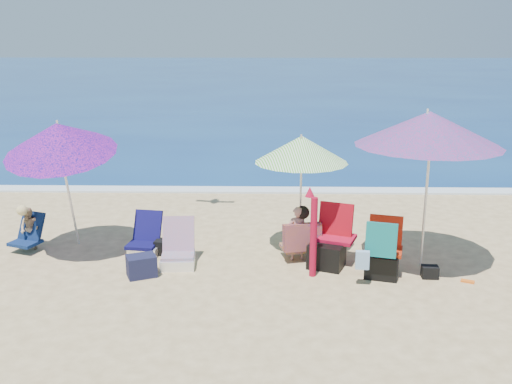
{
  "coord_description": "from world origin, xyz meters",
  "views": [
    {
      "loc": [
        -0.12,
        -7.45,
        3.42
      ],
      "look_at": [
        -0.3,
        1.0,
        1.1
      ],
      "focal_mm": 40.12,
      "sensor_mm": 36.0,
      "label": 1
    }
  ],
  "objects_px": {
    "chair_navy": "(145,243)",
    "furled_umbrella": "(313,228)",
    "person_left": "(29,229)",
    "umbrella_striped": "(301,149)",
    "person_center": "(299,234)",
    "chair_rainbow": "(178,254)",
    "camp_chair_right": "(382,256)",
    "camp_chair_left": "(329,248)",
    "umbrella_blue": "(59,138)",
    "umbrella_turquoise": "(429,129)"
  },
  "relations": [
    {
      "from": "chair_rainbow",
      "to": "person_left",
      "type": "relative_size",
      "value": 0.88
    },
    {
      "from": "person_left",
      "to": "person_center",
      "type": "bearing_deg",
      "value": -4.76
    },
    {
      "from": "umbrella_turquoise",
      "to": "camp_chair_left",
      "type": "xyz_separation_m",
      "value": [
        -1.36,
        0.04,
        -1.85
      ]
    },
    {
      "from": "furled_umbrella",
      "to": "chair_rainbow",
      "type": "height_order",
      "value": "furled_umbrella"
    },
    {
      "from": "umbrella_turquoise",
      "to": "chair_rainbow",
      "type": "distance_m",
      "value": 4.16
    },
    {
      "from": "chair_navy",
      "to": "chair_rainbow",
      "type": "relative_size",
      "value": 0.93
    },
    {
      "from": "furled_umbrella",
      "to": "person_center",
      "type": "relative_size",
      "value": 1.51
    },
    {
      "from": "camp_chair_right",
      "to": "person_center",
      "type": "height_order",
      "value": "camp_chair_right"
    },
    {
      "from": "person_center",
      "to": "person_left",
      "type": "relative_size",
      "value": 1.11
    },
    {
      "from": "umbrella_striped",
      "to": "person_left",
      "type": "bearing_deg",
      "value": 179.69
    },
    {
      "from": "furled_umbrella",
      "to": "camp_chair_right",
      "type": "bearing_deg",
      "value": -1.99
    },
    {
      "from": "chair_navy",
      "to": "person_center",
      "type": "distance_m",
      "value": 2.5
    },
    {
      "from": "camp_chair_left",
      "to": "umbrella_striped",
      "type": "bearing_deg",
      "value": 127.78
    },
    {
      "from": "umbrella_turquoise",
      "to": "umbrella_blue",
      "type": "relative_size",
      "value": 1.04
    },
    {
      "from": "camp_chair_left",
      "to": "person_center",
      "type": "distance_m",
      "value": 0.52
    },
    {
      "from": "umbrella_striped",
      "to": "person_left",
      "type": "relative_size",
      "value": 2.47
    },
    {
      "from": "camp_chair_left",
      "to": "camp_chair_right",
      "type": "bearing_deg",
      "value": -30.11
    },
    {
      "from": "umbrella_blue",
      "to": "camp_chair_left",
      "type": "height_order",
      "value": "umbrella_blue"
    },
    {
      "from": "umbrella_turquoise",
      "to": "umbrella_blue",
      "type": "distance_m",
      "value": 5.5
    },
    {
      "from": "umbrella_striped",
      "to": "camp_chair_left",
      "type": "relative_size",
      "value": 2.11
    },
    {
      "from": "camp_chair_left",
      "to": "person_center",
      "type": "relative_size",
      "value": 1.05
    },
    {
      "from": "camp_chair_right",
      "to": "camp_chair_left",
      "type": "bearing_deg",
      "value": 149.89
    },
    {
      "from": "chair_navy",
      "to": "chair_rainbow",
      "type": "distance_m",
      "value": 0.79
    },
    {
      "from": "person_left",
      "to": "chair_navy",
      "type": "bearing_deg",
      "value": -3.2
    },
    {
      "from": "person_center",
      "to": "chair_navy",
      "type": "bearing_deg",
      "value": 174.03
    },
    {
      "from": "chair_navy",
      "to": "person_left",
      "type": "distance_m",
      "value": 1.94
    },
    {
      "from": "furled_umbrella",
      "to": "person_left",
      "type": "height_order",
      "value": "furled_umbrella"
    },
    {
      "from": "umbrella_blue",
      "to": "chair_navy",
      "type": "bearing_deg",
      "value": 7.72
    },
    {
      "from": "umbrella_blue",
      "to": "chair_navy",
      "type": "height_order",
      "value": "umbrella_blue"
    },
    {
      "from": "umbrella_turquoise",
      "to": "chair_navy",
      "type": "xyz_separation_m",
      "value": [
        -4.29,
        0.51,
        -1.96
      ]
    },
    {
      "from": "furled_umbrella",
      "to": "person_left",
      "type": "xyz_separation_m",
      "value": [
        -4.57,
        0.95,
        -0.37
      ]
    },
    {
      "from": "camp_chair_left",
      "to": "camp_chair_right",
      "type": "relative_size",
      "value": 1.03
    },
    {
      "from": "furled_umbrella",
      "to": "camp_chair_left",
      "type": "xyz_separation_m",
      "value": [
        0.29,
        0.38,
        -0.45
      ]
    },
    {
      "from": "furled_umbrella",
      "to": "camp_chair_right",
      "type": "distance_m",
      "value": 1.09
    },
    {
      "from": "chair_navy",
      "to": "chair_rainbow",
      "type": "height_order",
      "value": "chair_rainbow"
    },
    {
      "from": "umbrella_blue",
      "to": "chair_navy",
      "type": "distance_m",
      "value": 2.12
    },
    {
      "from": "umbrella_striped",
      "to": "furled_umbrella",
      "type": "xyz_separation_m",
      "value": [
        0.13,
        -0.93,
        -0.98
      ]
    },
    {
      "from": "person_left",
      "to": "umbrella_striped",
      "type": "bearing_deg",
      "value": -0.31
    },
    {
      "from": "umbrella_striped",
      "to": "chair_navy",
      "type": "relative_size",
      "value": 3.0
    },
    {
      "from": "chair_navy",
      "to": "furled_umbrella",
      "type": "bearing_deg",
      "value": -17.76
    },
    {
      "from": "chair_rainbow",
      "to": "camp_chair_right",
      "type": "relative_size",
      "value": 0.78
    },
    {
      "from": "umbrella_turquoise",
      "to": "person_center",
      "type": "xyz_separation_m",
      "value": [
        -1.81,
        0.25,
        -1.7
      ]
    },
    {
      "from": "umbrella_turquoise",
      "to": "person_center",
      "type": "bearing_deg",
      "value": 172.21
    },
    {
      "from": "person_center",
      "to": "camp_chair_right",
      "type": "bearing_deg",
      "value": -27.95
    },
    {
      "from": "chair_rainbow",
      "to": "umbrella_blue",
      "type": "bearing_deg",
      "value": 169.35
    },
    {
      "from": "chair_navy",
      "to": "person_left",
      "type": "relative_size",
      "value": 0.82
    },
    {
      "from": "chair_rainbow",
      "to": "camp_chair_left",
      "type": "xyz_separation_m",
      "value": [
        2.32,
        0.04,
        0.09
      ]
    },
    {
      "from": "umbrella_blue",
      "to": "camp_chair_left",
      "type": "xyz_separation_m",
      "value": [
        4.13,
        -0.3,
        -1.63
      ]
    },
    {
      "from": "camp_chair_right",
      "to": "chair_navy",
      "type": "bearing_deg",
      "value": 166.44
    },
    {
      "from": "umbrella_striped",
      "to": "camp_chair_left",
      "type": "distance_m",
      "value": 1.59
    }
  ]
}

